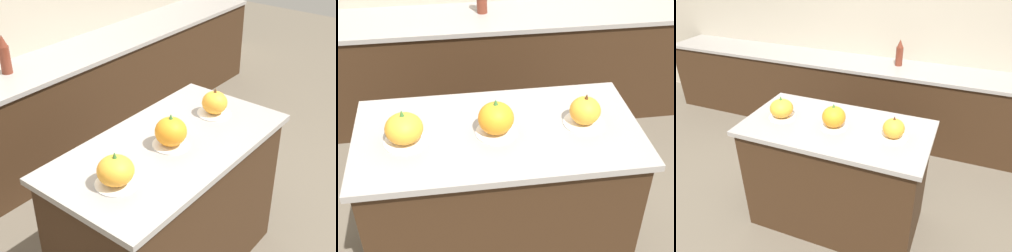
# 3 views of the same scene
# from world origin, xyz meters

# --- Properties ---
(kitchen_island) EXTENTS (1.42, 0.74, 0.94)m
(kitchen_island) POSITION_xyz_m (0.00, 0.00, 0.47)
(kitchen_island) COLOR #382314
(kitchen_island) RESTS_ON ground_plane
(back_counter) EXTENTS (6.00, 0.60, 0.90)m
(back_counter) POSITION_xyz_m (0.00, 1.55, 0.45)
(back_counter) COLOR #382314
(back_counter) RESTS_ON ground_plane
(pumpkin_cake_left) EXTENTS (0.21, 0.21, 0.18)m
(pumpkin_cake_left) POSITION_xyz_m (-0.45, -0.03, 1.02)
(pumpkin_cake_left) COLOR white
(pumpkin_cake_left) RESTS_ON kitchen_island
(pumpkin_cake_center) EXTENTS (0.20, 0.20, 0.19)m
(pumpkin_cake_center) POSITION_xyz_m (-0.01, -0.02, 1.02)
(pumpkin_cake_center) COLOR white
(pumpkin_cake_center) RESTS_ON kitchen_island
(pumpkin_cake_right) EXTENTS (0.21, 0.21, 0.17)m
(pumpkin_cake_right) POSITION_xyz_m (0.44, 0.00, 1.01)
(pumpkin_cake_right) COLOR white
(pumpkin_cake_right) RESTS_ON kitchen_island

